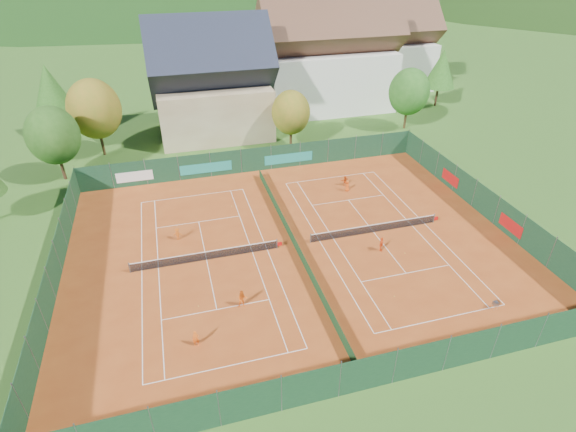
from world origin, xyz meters
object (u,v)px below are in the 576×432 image
Objects in this scene: player_left_near at (196,339)px; player_right_near at (381,244)px; player_right_far_b at (345,181)px; player_left_mid at (242,299)px; ball_hopper at (496,303)px; chalet at (212,86)px; player_left_far at (178,234)px; hotel_block_a at (328,61)px; hotel_block_b at (386,51)px; player_right_far_a at (347,186)px.

player_left_near is 0.92× the size of player_right_near.
player_left_near is 1.10× the size of player_right_far_b.
ball_hopper is at bearing -15.59° from player_left_mid.
player_left_mid is (-3.01, -36.59, -5.86)m from chalet.
player_left_far is at bearing 144.80° from ball_hopper.
player_left_mid is at bearing 122.52° from player_left_far.
ball_hopper is at bearing 155.72° from player_left_far.
hotel_block_a is at bearing 63.56° from player_left_mid.
ball_hopper is (-3.60, -48.04, -6.83)m from hotel_block_a.
player_left_far is (-7.16, -26.12, -6.00)m from chalet.
hotel_block_b is 62.38m from player_left_mid.
hotel_block_a is at bearing 17.53° from chalet.
player_left_mid is at bearing -117.33° from hotel_block_a.
hotel_block_b is at bearing 22.99° from chalet.
player_right_far_b is at bearing -121.62° from hotel_block_b.
hotel_block_a is 48.66m from ball_hopper.
hotel_block_b is at bearing -140.07° from player_right_far_a.
hotel_block_a is at bearing -118.23° from player_left_far.
hotel_block_a reaches higher than chalet.
hotel_block_a is 16.14m from hotel_block_b.
player_right_near is at bearing 169.83° from player_left_far.
player_left_far is at bearing 93.47° from player_left_near.
hotel_block_b reaches higher than player_left_mid.
player_left_far is (-26.16, -32.12, -6.76)m from hotel_block_a.
hotel_block_b is 57.08m from player_left_far.
chalet is at bearing 110.12° from ball_hopper.
player_right_near is at bearing 118.98° from ball_hopper.
player_right_near reaches higher than player_right_far_b.
hotel_block_b is 13.85× the size of player_left_far.
hotel_block_a is at bearing 85.72° from ball_hopper.
player_left_far is at bearing 103.85° from player_right_near.
player_left_near reaches higher than player_right_far_b.
player_left_mid is (-22.01, -42.59, -6.62)m from hotel_block_a.
ball_hopper is at bearing -116.07° from player_right_near.
chalet reaches higher than player_right_near.
chalet is at bearing 52.38° from player_right_near.
hotel_block_b reaches higher than player_right_near.
player_left_mid reaches higher than player_left_near.
player_left_far is 0.99× the size of player_right_far_a.
player_right_far_b is (18.71, 19.21, -0.06)m from player_left_near.
player_left_mid is 22.08m from player_right_far_b.
chalet is 27.74m from player_left_far.
player_left_mid is (-18.42, 5.45, 0.21)m from ball_hopper.
ball_hopper is at bearing 81.43° from player_right_far_a.
chalet reaches higher than ball_hopper.
player_right_far_b reaches higher than ball_hopper.
chalet reaches higher than player_right_far_a.
player_left_near is at bearing 25.03° from player_right_far_a.
player_right_far_a is at bearing 46.54° from player_left_mid.
hotel_block_a reaches higher than ball_hopper.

